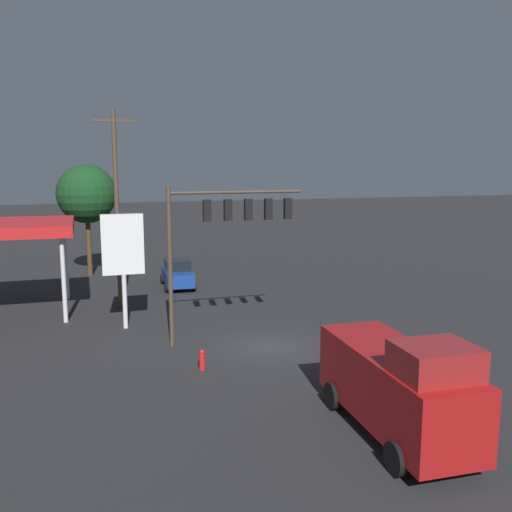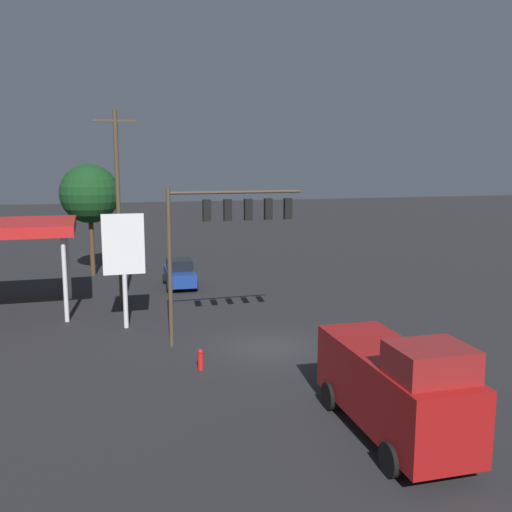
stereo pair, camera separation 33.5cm
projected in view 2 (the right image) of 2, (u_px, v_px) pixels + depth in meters
The scene contains 8 objects.
ground_plane at pixel (268, 346), 26.59m from camera, with size 200.00×200.00×0.00m, color #262628.
traffic_signal_assembly at pixel (226, 223), 26.49m from camera, with size 6.42×0.43×7.42m.
utility_pole at pixel (118, 206), 32.98m from camera, with size 2.40×0.26×11.41m.
price_sign at pixel (123, 249), 28.96m from camera, with size 2.11×0.27×5.93m.
delivery_truck at pixel (394, 385), 17.56m from camera, with size 2.71×6.86×3.58m.
sedan_waiting at pixel (180, 273), 39.11m from camera, with size 2.20×4.47×1.93m.
street_tree at pixel (90, 194), 42.30m from camera, with size 4.37×4.37×8.37m.
fire_hydrant at pixel (201, 359), 23.55m from camera, with size 0.24×0.24×0.88m.
Camera 2 is at (7.72, 24.36, 8.49)m, focal length 40.00 mm.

